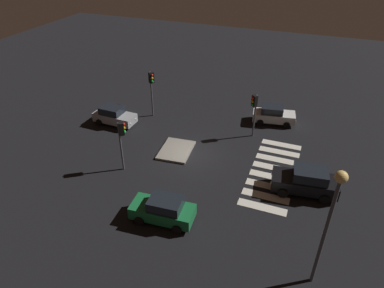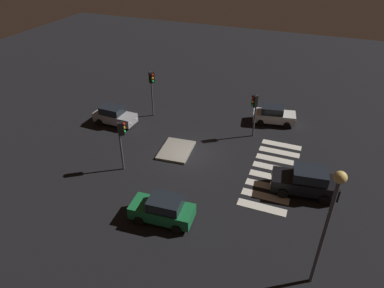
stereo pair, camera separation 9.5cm
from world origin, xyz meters
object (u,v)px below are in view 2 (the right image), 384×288
Objects in this scene: traffic_island at (176,150)px; car_green at (163,209)px; car_silver at (114,115)px; traffic_light_north at (152,83)px; car_white at (274,115)px; traffic_light_west at (121,134)px; traffic_light_east at (254,106)px; car_black at (306,181)px; street_lamp at (330,211)px.

car_green reaches higher than traffic_island.
traffic_light_north is at bearing 46.14° from car_silver.
traffic_light_west is (-11.11, 9.01, 2.19)m from car_white.
traffic_island is 0.87× the size of car_silver.
traffic_light_east reaches higher than car_green.
car_white is 0.88× the size of car_black.
traffic_light_east is at bearing -48.80° from traffic_island.
car_silver is (-5.40, 13.46, 0.01)m from car_white.
car_silver is at bearing 72.82° from traffic_island.
street_lamp is (-10.70, -18.30, 4.02)m from car_silver.
traffic_light_north is at bearing 42.61° from traffic_island.
car_black is at bearing 9.02° from street_lamp.
car_black is at bearing 80.01° from traffic_light_east.
car_silver is at bearing -167.82° from car_white.
traffic_light_west is at bearing -41.96° from car_green.
traffic_light_east is (2.31, -12.17, 2.09)m from car_silver.
traffic_light_east is (-3.09, 1.29, 2.10)m from car_white.
traffic_light_west is (-5.71, -4.44, 2.17)m from car_silver.
car_green is 6.57m from traffic_light_west.
traffic_light_east is at bearing -122.32° from car_white.
car_green reaches higher than car_white.
car_black is at bearing -10.08° from car_silver.
car_silver is 7.55m from traffic_light_west.
street_lamp is at bearing -127.15° from traffic_island.
traffic_light_west is (-2.07, 12.74, 2.06)m from car_black.
traffic_light_north reaches higher than car_white.
street_lamp is at bearing 65.14° from traffic_light_east.
traffic_island is at bearing 52.85° from street_lamp.
street_lamp reaches higher than car_silver.
car_green is at bearing -79.30° from traffic_light_west.
car_silver is 4.47m from traffic_light_north.
traffic_light_east is at bearing -56.99° from car_black.
car_green is 1.05× the size of traffic_light_east.
car_green is 9.88m from street_lamp.
street_lamp reaches higher than car_green.
traffic_island is 0.89× the size of traffic_light_east.
traffic_light_east is (8.02, -7.73, -0.08)m from traffic_light_west.
traffic_light_north is at bearing 49.64° from street_lamp.
street_lamp is (-13.02, -6.13, 1.93)m from traffic_light_east.
street_lamp is at bearing 168.02° from car_green.
traffic_light_west is at bearing 2.13° from car_black.
street_lamp is (-5.00, -13.86, 1.85)m from traffic_light_west.
car_black is at bearing -32.41° from traffic_light_west.
traffic_island is 9.96m from car_white.
traffic_light_north is at bearing -175.09° from car_white.
traffic_light_north reaches higher than car_silver.
car_silver is at bearing -96.12° from traffic_light_north.
traffic_light_east is 0.55× the size of street_lamp.
car_green is (-14.90, 4.11, 0.03)m from car_white.
traffic_island is 7.24m from traffic_light_north.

